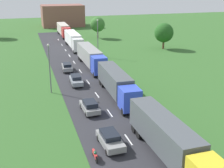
% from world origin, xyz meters
% --- Properties ---
extents(road, '(10.00, 140.00, 0.06)m').
position_xyz_m(road, '(0.00, 24.50, 0.03)').
color(road, '#2B2B30').
rests_on(road, ground).
extents(lane_marking_centre, '(0.16, 121.09, 0.01)m').
position_xyz_m(lane_marking_centre, '(0.00, 21.68, 0.07)').
color(lane_marking_centre, white).
rests_on(lane_marking_centre, road).
extents(truck_lead, '(2.78, 14.10, 3.77)m').
position_xyz_m(truck_lead, '(2.32, 14.62, 2.23)').
color(truck_lead, yellow).
rests_on(truck_lead, road).
extents(truck_second, '(2.78, 14.18, 3.66)m').
position_xyz_m(truck_second, '(2.62, 31.74, 2.16)').
color(truck_second, blue).
rests_on(truck_second, road).
extents(truck_third, '(2.67, 14.99, 3.69)m').
position_xyz_m(truck_third, '(2.58, 48.57, 2.20)').
color(truck_third, blue).
rests_on(truck_third, road).
extents(truck_fourth, '(2.58, 13.88, 3.74)m').
position_xyz_m(truck_fourth, '(2.39, 67.49, 2.20)').
color(truck_fourth, white).
rests_on(truck_fourth, road).
extents(truck_fifth, '(2.59, 13.11, 3.53)m').
position_xyz_m(truck_fifth, '(2.50, 86.13, 2.09)').
color(truck_fifth, red).
rests_on(truck_fifth, road).
extents(car_second, '(2.06, 4.40, 1.51)m').
position_xyz_m(car_second, '(-2.24, 18.50, 0.85)').
color(car_second, gray).
rests_on(car_second, road).
extents(car_third, '(1.99, 4.18, 1.53)m').
position_xyz_m(car_third, '(-2.36, 27.43, 0.85)').
color(car_third, gray).
rests_on(car_third, road).
extents(car_fourth, '(1.85, 4.46, 1.53)m').
position_xyz_m(car_fourth, '(-2.11, 38.84, 0.86)').
color(car_fourth, '#8C939E').
rests_on(car_fourth, road).
extents(car_fifth, '(1.91, 4.23, 1.51)m').
position_xyz_m(car_fifth, '(-2.34, 47.23, 0.85)').
color(car_fifth, gray).
rests_on(car_fifth, road).
extents(motorcycle_courier, '(0.28, 1.94, 0.91)m').
position_xyz_m(motorcycle_courier, '(-4.31, 16.62, 0.54)').
color(motorcycle_courier, black).
rests_on(motorcycle_courier, road).
extents(lamppost_second, '(0.36, 0.36, 7.52)m').
position_xyz_m(lamppost_second, '(-6.42, 36.30, 4.23)').
color(lamppost_second, slate).
rests_on(lamppost_second, ground).
extents(lamppost_third, '(0.36, 0.36, 8.26)m').
position_xyz_m(lamppost_third, '(6.14, 57.07, 4.61)').
color(lamppost_third, slate).
rests_on(lamppost_third, ground).
extents(tree_oak, '(4.74, 4.74, 6.42)m').
position_xyz_m(tree_oak, '(23.86, 60.36, 4.04)').
color(tree_oak, '#513823').
rests_on(tree_oak, ground).
extents(tree_birch, '(4.31, 4.31, 6.23)m').
position_xyz_m(tree_birch, '(11.74, 79.78, 4.06)').
color(tree_birch, '#513823').
rests_on(tree_birch, ground).
extents(distant_building, '(15.27, 10.23, 7.83)m').
position_xyz_m(distant_building, '(5.34, 108.81, 3.91)').
color(distant_building, brown).
rests_on(distant_building, ground).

